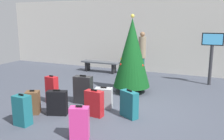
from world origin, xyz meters
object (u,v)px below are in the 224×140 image
(suitcase_2, at_px, (52,90))
(suitcase_5, at_px, (80,123))
(holiday_tree, at_px, (132,53))
(waiting_bench, at_px, (100,64))
(suitcase_4, at_px, (57,103))
(suitcase_3, at_px, (94,103))
(suitcase_0, at_px, (33,103))
(traveller_0, at_px, (142,53))
(suitcase_1, at_px, (129,104))
(suitcase_7, at_px, (83,90))
(suitcase_8, at_px, (22,110))
(flight_info_kiosk, at_px, (212,50))
(suitcase_6, at_px, (104,98))

(suitcase_2, distance_m, suitcase_5, 2.39)
(holiday_tree, relative_size, waiting_bench, 1.43)
(suitcase_4, bearing_deg, waiting_bench, 104.14)
(holiday_tree, height_order, suitcase_3, holiday_tree)
(suitcase_0, bearing_deg, holiday_tree, 58.88)
(holiday_tree, bearing_deg, suitcase_2, -132.02)
(holiday_tree, relative_size, suitcase_5, 3.55)
(suitcase_4, relative_size, suitcase_5, 0.93)
(traveller_0, bearing_deg, suitcase_1, -77.00)
(traveller_0, relative_size, suitcase_7, 2.25)
(waiting_bench, xyz_separation_m, suitcase_2, (0.57, -4.23, 0.02))
(suitcase_4, bearing_deg, suitcase_0, -163.38)
(suitcase_7, bearing_deg, suitcase_1, -15.92)
(suitcase_2, bearing_deg, suitcase_8, -78.18)
(suitcase_1, bearing_deg, waiting_bench, 124.14)
(suitcase_3, xyz_separation_m, suitcase_4, (-0.88, -0.30, -0.01))
(suitcase_3, bearing_deg, suitcase_1, 18.87)
(traveller_0, bearing_deg, flight_info_kiosk, -3.06)
(waiting_bench, bearing_deg, suitcase_0, -83.04)
(flight_info_kiosk, relative_size, suitcase_5, 2.65)
(flight_info_kiosk, bearing_deg, suitcase_5, -111.87)
(suitcase_4, bearing_deg, suitcase_6, 46.53)
(suitcase_2, xyz_separation_m, suitcase_7, (0.82, 0.35, 0.01))
(suitcase_4, bearing_deg, holiday_tree, 67.77)
(suitcase_6, relative_size, suitcase_7, 0.72)
(suitcase_2, bearing_deg, waiting_bench, 97.66)
(suitcase_1, distance_m, suitcase_7, 1.61)
(flight_info_kiosk, distance_m, suitcase_5, 5.93)
(suitcase_1, height_order, suitcase_2, suitcase_2)
(holiday_tree, xyz_separation_m, traveller_0, (-0.31, 2.13, -0.31))
(suitcase_4, bearing_deg, flight_info_kiosk, 53.80)
(suitcase_6, bearing_deg, suitcase_3, -87.33)
(holiday_tree, distance_m, waiting_bench, 3.39)
(holiday_tree, xyz_separation_m, suitcase_2, (-1.72, -1.91, -0.91))
(suitcase_1, relative_size, suitcase_4, 1.06)
(flight_info_kiosk, relative_size, suitcase_0, 3.01)
(traveller_0, relative_size, suitcase_4, 2.81)
(suitcase_3, distance_m, suitcase_5, 1.20)
(suitcase_3, xyz_separation_m, suitcase_7, (-0.73, 0.72, 0.07))
(suitcase_6, xyz_separation_m, suitcase_7, (-0.70, 0.12, 0.12))
(suitcase_1, relative_size, suitcase_6, 1.18)
(suitcase_0, distance_m, suitcase_1, 2.43)
(flight_info_kiosk, distance_m, waiting_bench, 4.68)
(suitcase_2, relative_size, suitcase_5, 1.15)
(waiting_bench, height_order, traveller_0, traveller_0)
(suitcase_4, bearing_deg, suitcase_7, 81.56)
(suitcase_3, bearing_deg, suitcase_8, -137.79)
(flight_info_kiosk, height_order, waiting_bench, flight_info_kiosk)
(holiday_tree, xyz_separation_m, suitcase_7, (-0.90, -1.56, -0.90))
(suitcase_2, xyz_separation_m, suitcase_3, (1.55, -0.37, -0.06))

